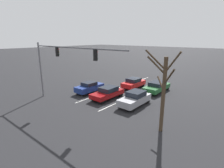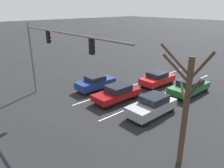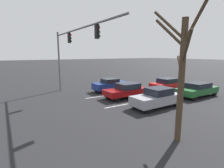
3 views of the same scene
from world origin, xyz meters
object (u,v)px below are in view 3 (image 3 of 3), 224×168
Objects in this scene: car_gray_leftlane_front at (157,98)px; car_red_midlane_second at (167,84)px; bare_tree_near at (181,72)px; car_maroon_midlane_front at (127,90)px; car_darkgreen_leftlane_second at (197,89)px; traffic_signal_gantry at (70,46)px; car_navy_rightlane_front at (110,85)px.

car_red_midlane_second is at bearing -55.92° from car_gray_leftlane_front.
bare_tree_near is (-8.46, 9.14, 2.71)m from car_red_midlane_second.
car_maroon_midlane_front is 3.83m from car_gray_leftlane_front.
car_maroon_midlane_front is 7.26m from car_darkgreen_leftlane_second.
car_darkgreen_leftlane_second is 11.05m from bare_tree_near.
car_gray_leftlane_front is 1.06× the size of car_red_midlane_second.
car_gray_leftlane_front is 7.00m from car_red_midlane_second.
car_red_midlane_second is (3.56, 0.39, 0.01)m from car_darkgreen_leftlane_second.
bare_tree_near is (-8.36, 3.15, 2.72)m from car_maroon_midlane_front.
traffic_signal_gantry is at bearing 7.38° from bare_tree_near.
car_darkgreen_leftlane_second is (-3.46, -6.38, 0.00)m from car_maroon_midlane_front.
car_darkgreen_leftlane_second is at bearing -119.90° from traffic_signal_gantry.
car_gray_leftlane_front reaches higher than car_darkgreen_leftlane_second.
car_maroon_midlane_front is 9.34m from bare_tree_near.
car_navy_rightlane_front is 7.30m from car_gray_leftlane_front.
car_maroon_midlane_front is 0.94× the size of car_darkgreen_leftlane_second.
bare_tree_near is at bearing 132.78° from car_red_midlane_second.
bare_tree_near reaches higher than car_red_midlane_second.
traffic_signal_gantry is at bearing 97.38° from car_navy_rightlane_front.
car_gray_leftlane_front is at bearing 93.34° from car_darkgreen_leftlane_second.
car_maroon_midlane_front is 6.93m from traffic_signal_gantry.
car_darkgreen_leftlane_second is (0.36, -6.19, -0.03)m from car_gray_leftlane_front.
bare_tree_near is at bearing 159.33° from car_maroon_midlane_front.
car_red_midlane_second reaches higher than car_darkgreen_leftlane_second.
car_gray_leftlane_front is at bearing -177.17° from car_maroon_midlane_front.
car_navy_rightlane_front is at bearing 59.54° from car_red_midlane_second.
car_maroon_midlane_front reaches higher than car_darkgreen_leftlane_second.
car_navy_rightlane_front is at bearing -3.84° from car_maroon_midlane_front.
car_gray_leftlane_front is 0.33× the size of traffic_signal_gantry.
bare_tree_near is at bearing 164.04° from car_navy_rightlane_front.
car_navy_rightlane_front is 0.90× the size of car_maroon_midlane_front.
car_red_midlane_second is (0.10, -5.99, 0.01)m from car_maroon_midlane_front.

